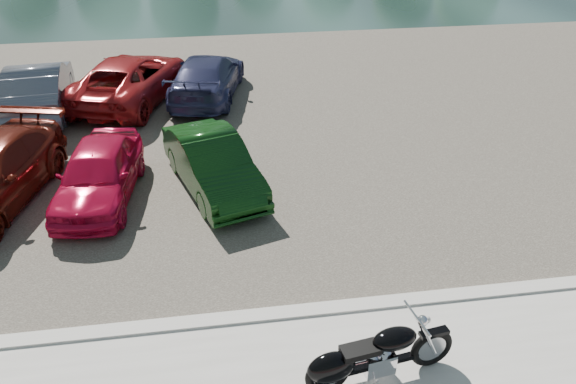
# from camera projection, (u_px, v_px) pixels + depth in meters

# --- Properties ---
(kerb) EXTENTS (60.00, 0.30, 0.14)m
(kerb) POSITION_uv_depth(u_px,v_px,m) (288.00, 314.00, 9.49)
(kerb) COLOR #B4B1AA
(kerb) RESTS_ON ground
(parking_lot) EXTENTS (60.00, 18.00, 0.04)m
(parking_lot) POSITION_uv_depth(u_px,v_px,m) (244.00, 113.00, 17.18)
(parking_lot) COLOR #3C3730
(parking_lot) RESTS_ON ground
(motorcycle) EXTENTS (2.32, 0.79, 1.05)m
(motorcycle) POSITION_uv_depth(u_px,v_px,m) (367.00, 358.00, 8.01)
(motorcycle) COLOR black
(motorcycle) RESTS_ON promenade
(car_4) EXTENTS (1.89, 3.94, 1.30)m
(car_4) POSITION_uv_depth(u_px,v_px,m) (99.00, 173.00, 12.51)
(car_4) COLOR #BB0C34
(car_4) RESTS_ON parking_lot
(car_5) EXTENTS (2.46, 4.12, 1.28)m
(car_5) POSITION_uv_depth(u_px,v_px,m) (213.00, 164.00, 12.90)
(car_5) COLOR #0E350F
(car_5) RESTS_ON parking_lot
(car_9) EXTENTS (2.08, 4.72, 1.51)m
(car_9) POSITION_uv_depth(u_px,v_px,m) (39.00, 88.00, 16.88)
(car_9) COLOR slate
(car_9) RESTS_ON parking_lot
(car_10) EXTENTS (3.93, 5.70, 1.45)m
(car_10) POSITION_uv_depth(u_px,v_px,m) (130.00, 79.00, 17.69)
(car_10) COLOR maroon
(car_10) RESTS_ON parking_lot
(car_11) EXTENTS (2.87, 5.00, 1.37)m
(car_11) POSITION_uv_depth(u_px,v_px,m) (207.00, 77.00, 17.99)
(car_11) COLOR navy
(car_11) RESTS_ON parking_lot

